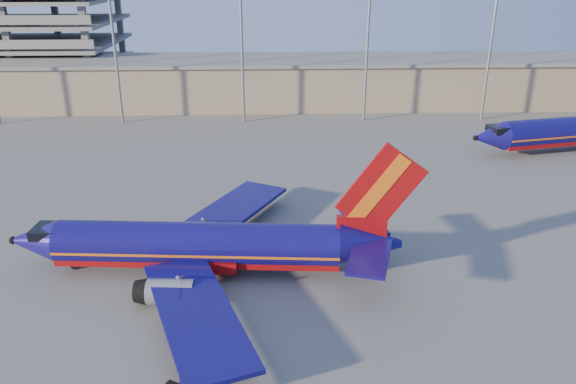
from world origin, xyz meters
name	(u,v)px	position (x,y,z in m)	size (l,w,h in m)	color
ground	(281,252)	(0.00, 0.00, 0.00)	(220.00, 220.00, 0.00)	slate
terminal_building	(327,81)	(10.00, 58.00, 4.32)	(122.00, 16.00, 8.50)	gray
light_mast_row	(305,11)	(5.00, 46.00, 17.55)	(101.60, 1.60, 28.65)	gray
aircraft_main	(208,245)	(-6.24, -3.32, 2.49)	(34.44, 33.04, 11.66)	navy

